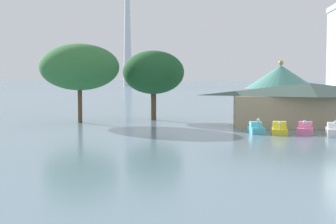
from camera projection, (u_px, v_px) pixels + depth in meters
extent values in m
cube|color=#4CB7CC|center=(256.00, 130.00, 50.70)|extent=(1.65, 2.68, 0.65)
cube|color=#5DCDE2|center=(256.00, 124.00, 50.98)|extent=(1.27, 1.28, 0.52)
cylinder|color=#4CB7CC|center=(258.00, 125.00, 49.65)|extent=(0.14, 0.14, 0.65)
sphere|color=white|center=(258.00, 120.00, 49.62)|extent=(0.32, 0.32, 0.32)
cube|color=yellow|center=(280.00, 131.00, 49.71)|extent=(1.74, 2.49, 0.60)
cube|color=yellow|center=(280.00, 125.00, 49.95)|extent=(1.39, 1.17, 0.68)
cylinder|color=yellow|center=(280.00, 127.00, 48.74)|extent=(0.14, 0.14, 0.51)
sphere|color=white|center=(280.00, 123.00, 48.71)|extent=(0.32, 0.32, 0.32)
cube|color=pink|center=(305.00, 131.00, 49.83)|extent=(2.03, 2.54, 0.65)
cube|color=pink|center=(305.00, 124.00, 50.05)|extent=(1.51, 1.29, 0.62)
cylinder|color=pink|center=(305.00, 126.00, 48.95)|extent=(0.14, 0.14, 0.50)
sphere|color=white|center=(305.00, 122.00, 48.92)|extent=(0.34, 0.34, 0.34)
cube|color=white|center=(334.00, 132.00, 48.48)|extent=(1.84, 3.09, 0.75)
cube|color=white|center=(334.00, 125.00, 48.79)|extent=(1.40, 1.47, 0.51)
cylinder|color=white|center=(336.00, 127.00, 47.30)|extent=(0.14, 0.14, 0.50)
sphere|color=white|center=(336.00, 122.00, 47.27)|extent=(0.35, 0.35, 0.35)
cube|color=tan|center=(309.00, 111.00, 57.53)|extent=(17.07, 6.22, 3.59)
pyramid|color=#42564C|center=(309.00, 89.00, 57.35)|extent=(18.44, 7.15, 1.47)
cylinder|color=brown|center=(280.00, 103.00, 71.30)|extent=(7.97, 7.97, 4.12)
cone|color=teal|center=(281.00, 77.00, 71.04)|extent=(10.18, 10.18, 3.32)
sphere|color=#B7993D|center=(281.00, 63.00, 70.90)|extent=(0.70, 0.70, 0.70)
cylinder|color=brown|center=(80.00, 107.00, 62.44)|extent=(0.55, 0.55, 4.09)
ellipsoid|color=#337038|center=(80.00, 67.00, 62.09)|extent=(9.95, 9.95, 5.83)
cylinder|color=brown|center=(154.00, 107.00, 66.43)|extent=(0.72, 0.72, 3.49)
ellipsoid|color=#1E5128|center=(154.00, 72.00, 66.11)|extent=(8.18, 8.18, 5.78)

